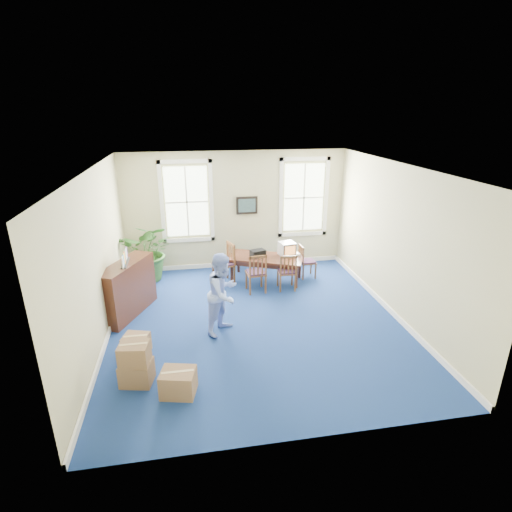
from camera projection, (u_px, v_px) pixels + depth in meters
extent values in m
plane|color=navy|center=(256.00, 321.00, 8.42)|extent=(6.50, 6.50, 0.00)
plane|color=white|center=(256.00, 168.00, 7.30)|extent=(6.50, 6.50, 0.00)
plane|color=#BFB789|center=(236.00, 211.00, 10.86)|extent=(6.50, 0.00, 6.50)
plane|color=#BFB789|center=(302.00, 338.00, 4.86)|extent=(6.50, 0.00, 6.50)
plane|color=#BFB789|center=(97.00, 259.00, 7.38)|extent=(0.00, 6.50, 6.50)
plane|color=#BFB789|center=(397.00, 242.00, 8.34)|extent=(0.00, 6.50, 6.50)
cube|color=white|center=(237.00, 264.00, 11.37)|extent=(6.00, 0.04, 0.12)
cube|color=white|center=(109.00, 332.00, 7.92)|extent=(0.04, 6.50, 0.12)
cube|color=white|center=(388.00, 308.00, 8.87)|extent=(0.04, 6.50, 0.12)
cube|color=white|center=(297.00, 254.00, 10.37)|extent=(0.16, 0.19, 0.05)
cube|color=black|center=(258.00, 253.00, 10.23)|extent=(0.43, 0.35, 0.18)
imported|color=#8AA3F3|center=(223.00, 293.00, 7.79)|extent=(1.00, 1.02, 1.66)
cube|color=#492316|center=(127.00, 287.00, 8.55)|extent=(1.09, 1.64, 1.25)
imported|color=#2B5A20|center=(149.00, 251.00, 10.22)|extent=(1.62, 1.48, 1.56)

